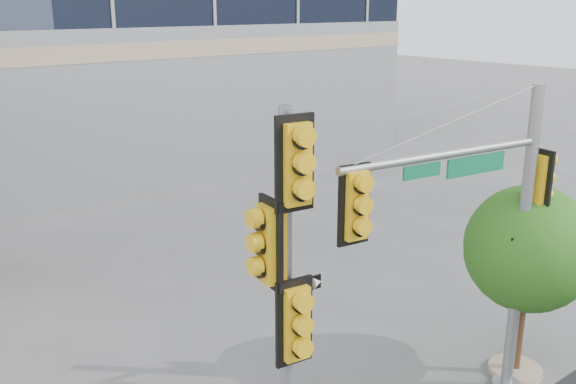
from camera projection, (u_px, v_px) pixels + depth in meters
main_signal_pole at (483, 220)px, 10.37m from camera, size 4.30×0.95×5.58m
secondary_signal_pole at (286, 262)px, 9.28m from camera, size 0.95×0.78×5.48m
street_tree at (529, 253)px, 11.68m from camera, size 2.38×2.33×3.71m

